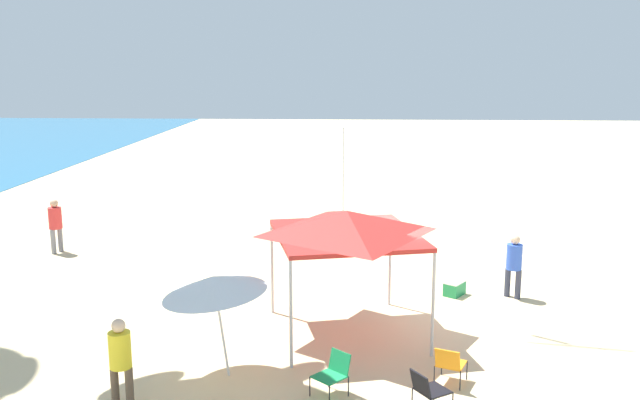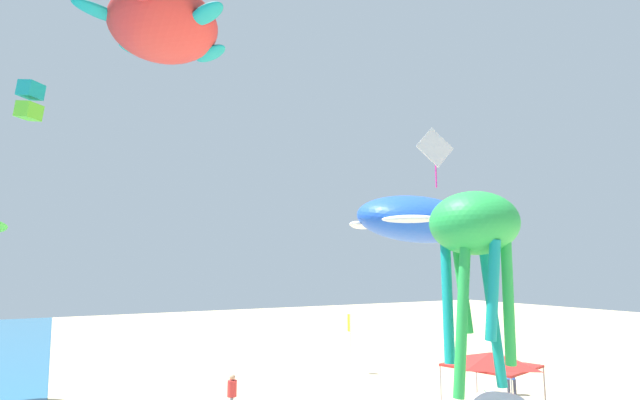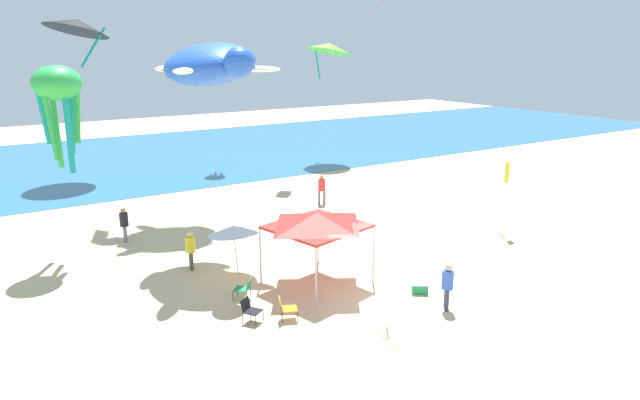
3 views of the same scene
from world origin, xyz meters
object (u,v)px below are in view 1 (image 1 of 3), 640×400
(folding_chair_left_of_tent, at_px, (450,362))
(cooler_box, at_px, (454,288))
(folding_chair_right_of_tent, at_px, (333,371))
(person_by_tent, at_px, (514,261))
(canopy_tent, at_px, (347,224))
(banner_flag, at_px, (343,166))
(folding_chair_facing_ocean, at_px, (428,388))
(person_beachcomber, at_px, (55,222))
(beach_umbrella, at_px, (214,285))
(person_watching_sky, at_px, (120,356))

(folding_chair_left_of_tent, distance_m, cooler_box, 5.47)
(folding_chair_right_of_tent, relative_size, person_by_tent, 0.47)
(canopy_tent, relative_size, person_by_tent, 2.28)
(cooler_box, distance_m, banner_flag, 9.21)
(folding_chair_facing_ocean, relative_size, person_by_tent, 0.47)
(canopy_tent, bearing_deg, folding_chair_left_of_tent, -141.27)
(folding_chair_facing_ocean, relative_size, banner_flag, 0.22)
(cooler_box, bearing_deg, folding_chair_left_of_tent, 170.95)
(folding_chair_left_of_tent, height_order, person_beachcomber, person_beachcomber)
(beach_umbrella, relative_size, banner_flag, 0.60)
(canopy_tent, xyz_separation_m, cooler_box, (2.81, -2.93, -2.42))
(folding_chair_right_of_tent, bearing_deg, person_by_tent, 93.11)
(folding_chair_facing_ocean, xyz_separation_m, banner_flag, (14.89, 1.80, 1.81))
(person_beachcomber, height_order, person_by_tent, person_beachcomber)
(canopy_tent, height_order, person_beachcomber, canopy_tent)
(person_watching_sky, bearing_deg, canopy_tent, -124.82)
(canopy_tent, bearing_deg, person_watching_sky, 132.76)
(folding_chair_facing_ocean, bearing_deg, canopy_tent, -10.93)
(cooler_box, distance_m, person_by_tent, 1.75)
(beach_umbrella, xyz_separation_m, folding_chair_facing_ocean, (-1.27, -4.13, -1.46))
(person_by_tent, bearing_deg, person_watching_sky, -103.00)
(folding_chair_left_of_tent, height_order, person_by_tent, person_by_tent)
(person_by_tent, bearing_deg, banner_flag, 159.06)
(beach_umbrella, distance_m, folding_chair_facing_ocean, 4.56)
(folding_chair_left_of_tent, bearing_deg, person_by_tent, -91.22)
(folding_chair_left_of_tent, bearing_deg, person_watching_sky, 34.11)
(folding_chair_facing_ocean, height_order, person_beachcomber, person_beachcomber)
(banner_flag, bearing_deg, canopy_tent, -178.61)
(folding_chair_left_of_tent, height_order, banner_flag, banner_flag)
(cooler_box, bearing_deg, banner_flag, 20.91)
(banner_flag, bearing_deg, folding_chair_facing_ocean, -173.10)
(cooler_box, relative_size, banner_flag, 0.20)
(canopy_tent, xyz_separation_m, folding_chair_left_of_tent, (-2.59, -2.07, -2.15))
(person_watching_sky, height_order, person_beachcomber, person_beachcomber)
(folding_chair_left_of_tent, distance_m, banner_flag, 14.10)
(person_watching_sky, xyz_separation_m, person_beachcomber, (10.21, 5.67, 0.06))
(cooler_box, distance_m, person_watching_sky, 9.65)
(person_beachcomber, bearing_deg, person_by_tent, -85.43)
(banner_flag, xyz_separation_m, person_by_tent, (-8.51, -4.74, -1.26))
(beach_umbrella, distance_m, cooler_box, 7.81)
(person_watching_sky, bearing_deg, folding_chair_left_of_tent, -156.69)
(folding_chair_left_of_tent, xyz_separation_m, cooler_box, (5.40, -0.86, -0.27))
(folding_chair_left_of_tent, distance_m, folding_chair_facing_ocean, 1.24)
(cooler_box, bearing_deg, person_watching_sky, 133.19)
(cooler_box, relative_size, person_beachcomber, 0.41)
(folding_chair_right_of_tent, distance_m, person_watching_sky, 3.97)
(canopy_tent, xyz_separation_m, folding_chair_facing_ocean, (-3.70, -1.53, -2.15))
(canopy_tent, bearing_deg, beach_umbrella, 133.15)
(banner_flag, bearing_deg, person_by_tent, -150.87)
(person_watching_sky, distance_m, person_by_tent, 10.71)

